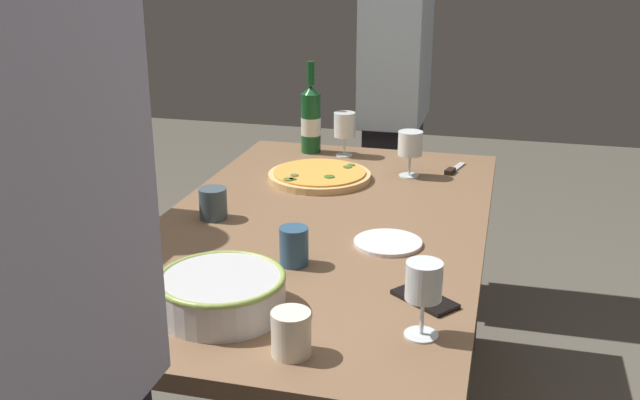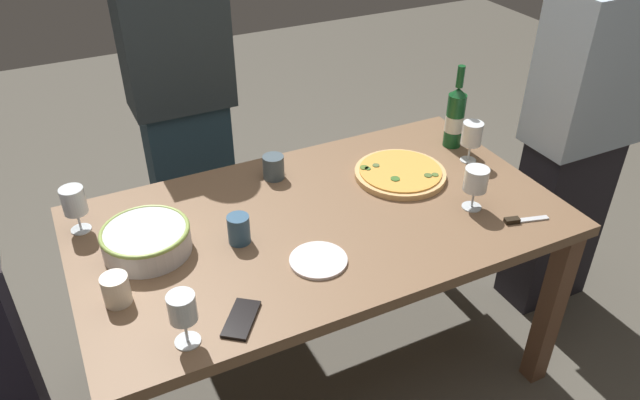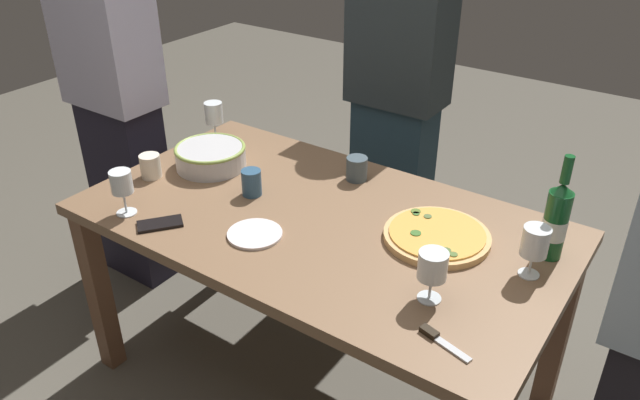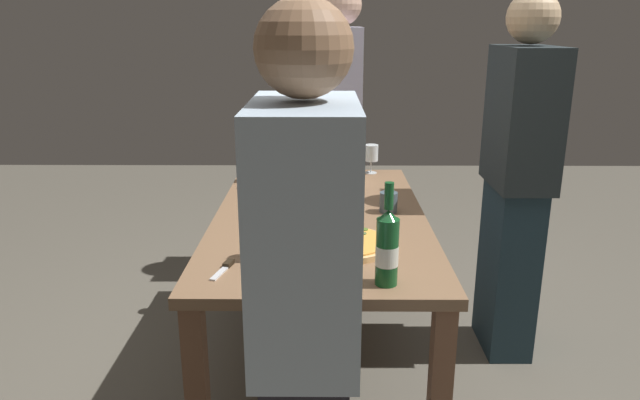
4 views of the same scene
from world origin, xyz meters
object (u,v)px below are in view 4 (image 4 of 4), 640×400
Objects in this scene: wine_glass_far_right at (345,250)px; person_guest_right at (306,338)px; person_host at (340,132)px; cup_amber at (318,186)px; side_plate at (274,206)px; cup_ceramic at (388,202)px; wine_glass_far_left at (253,160)px; pizza at (346,244)px; cup_spare at (299,167)px; serving_bowl at (334,172)px; pizza_knife at (225,267)px; dining_table at (320,235)px; cell_phone at (252,188)px; wine_glass_near_pizza at (267,231)px; wine_glass_by_bottle at (371,154)px; person_guest_left at (517,180)px; wine_bottle at (387,247)px.

person_guest_right is (0.44, -0.11, -0.05)m from wine_glass_far_right.
person_host reaches higher than person_guest_right.
cup_amber is 0.54× the size of side_plate.
person_guest_right reaches higher than cup_ceramic.
wine_glass_far_left is at bearing -162.31° from side_plate.
cup_spare reaches higher than pizza.
pizza_knife is at bearing -18.63° from serving_bowl.
cell_phone is (-0.40, -0.34, 0.10)m from dining_table.
wine_glass_near_pizza is 1.29m from wine_glass_by_bottle.
side_plate is 1.12m from person_guest_left.
dining_table is at bearing 77.58° from cell_phone.
pizza is 0.57m from side_plate.
pizza is (0.38, 0.10, 0.11)m from dining_table.
person_guest_right is at bearing -15.58° from cup_ceramic.
dining_table is 0.33m from cup_ceramic.
cup_amber is (0.44, -0.28, -0.06)m from wine_glass_by_bottle.
pizza_knife is (-0.09, -0.40, -0.10)m from wine_glass_far_right.
person_host is (-1.82, 0.03, 0.04)m from wine_glass_far_right.
cup_spare is 0.61× the size of cell_phone.
pizza is 0.99m from person_guest_left.
person_host reaches higher than pizza_knife.
dining_table is 0.58m from serving_bowl.
wine_glass_by_bottle and wine_glass_far_left have the same top height.
pizza_knife is (0.20, -0.41, -0.01)m from pizza.
pizza reaches higher than side_plate.
wine_glass_near_pizza is at bearing -68.25° from pizza.
person_guest_right reaches higher than wine_glass_far_right.
side_plate is 0.69m from pizza_knife.
person_guest_right is (0.63, 0.15, -0.05)m from wine_glass_near_pizza.
person_guest_right reaches higher than dining_table.
side_plate is at bearing -48.06° from cup_amber.
cup_spare is at bearing 171.30° from side_plate.
dining_table is 0.68m from wine_glass_far_left.
person_host reaches higher than cup_amber.
cup_spare is (-1.05, -0.22, 0.03)m from pizza.
wine_bottle is 1.89× the size of side_plate.
person_host is at bearing -2.22° from person_guest_right.
person_guest_left is (-0.21, 0.90, 0.19)m from dining_table.
pizza is at bearing 9.39° from cup_amber.
wine_glass_far_left is at bearing -170.64° from wine_glass_near_pizza.
serving_bowl is 0.16× the size of person_guest_left.
dining_table is at bearing -165.16° from pizza.
cup_spare is at bearing -166.30° from wine_bottle.
pizza is at bearing -8.28° from person_guest_right.
wine_glass_near_pizza is 0.09× the size of person_guest_left.
wine_glass_far_right is at bearing -12.64° from person_guest_right.
person_guest_right is at bearing 10.95° from wine_glass_far_left.
wine_glass_far_right is 1.81× the size of cup_ceramic.
pizza is 1.00× the size of wine_bottle.
wine_bottle is at bearing -2.42° from wine_glass_by_bottle.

